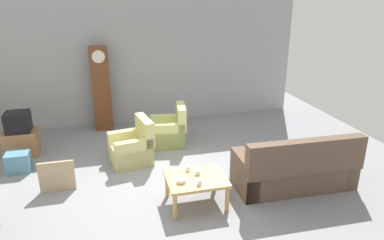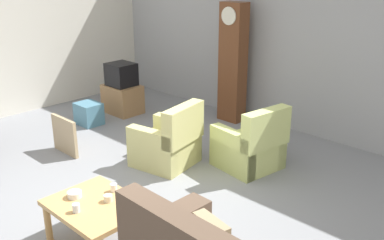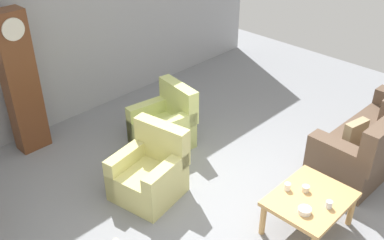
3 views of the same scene
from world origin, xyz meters
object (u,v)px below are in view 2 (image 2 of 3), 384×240
Objects in this scene: armchair_olive_near at (168,144)px; grandfather_clock at (233,63)px; storage_box_blue at (89,114)px; armchair_olive_far at (250,147)px; tv_stand_cabinet at (123,99)px; cup_white_porcelain at (114,188)px; bowl_white_stacked at (75,194)px; tv_crt at (121,74)px; cup_blue_rimmed at (76,208)px; framed_picture_leaning at (65,136)px; coffee_table_wood at (97,209)px; cup_cream_tall at (108,198)px.

armchair_olive_near is 0.44× the size of grandfather_clock.
storage_box_blue is at bearing 175.84° from armchair_olive_near.
tv_stand_cabinet is at bearing 175.55° from armchair_olive_far.
bowl_white_stacked is (-0.19, -0.35, -0.01)m from cup_white_porcelain.
armchair_olive_near is 2.51m from tv_crt.
storage_box_blue is 5.07× the size of cup_blue_rimmed.
armchair_olive_near reaches higher than framed_picture_leaning.
armchair_olive_near is 0.96× the size of coffee_table_wood.
tv_crt is at bearing 140.31° from cup_cream_tall.
tv_crt is 5.57× the size of cup_white_porcelain.
bowl_white_stacked is (-0.26, 0.14, -0.01)m from cup_blue_rimmed.
tv_crt is at bearing 116.53° from framed_picture_leaning.
tv_crt is at bearing 0.00° from tv_stand_cabinet.
tv_crt reaches higher than cup_white_porcelain.
tv_stand_cabinet is 4.32m from cup_blue_rimmed.
framed_picture_leaning is at bearing -106.66° from grandfather_clock.
coffee_table_wood is at bearing -116.58° from cup_cream_tall.
cup_white_porcelain is at bearing -39.01° from tv_crt.
tv_crt reaches higher than bowl_white_stacked.
grandfather_clock is at bearing 73.34° from framed_picture_leaning.
framed_picture_leaning reaches higher than coffee_table_wood.
storage_box_blue is at bearing -84.96° from tv_crt.
storage_box_blue is (-3.06, 1.94, -0.21)m from coffee_table_wood.
tv_crt reaches higher than cup_blue_rimmed.
storage_box_blue is at bearing -169.75° from armchair_olive_far.
armchair_olive_far is at bearing 90.17° from cup_cream_tall.
armchair_olive_far is 6.32× the size of bowl_white_stacked.
framed_picture_leaning is at bearing 156.46° from coffee_table_wood.
tv_stand_cabinet is 4.67× the size of bowl_white_stacked.
armchair_olive_near is 6.32× the size of bowl_white_stacked.
cup_cream_tall reaches higher than bowl_white_stacked.
storage_box_blue is at bearing -131.10° from grandfather_clock.
framed_picture_leaning is (0.88, -1.77, 0.01)m from tv_stand_cabinet.
storage_box_blue is (0.07, -0.81, -0.55)m from tv_crt.
bowl_white_stacked reaches higher than storage_box_blue.
cup_blue_rimmed is at bearing -71.33° from grandfather_clock.
armchair_olive_far is at bearing 88.95° from coffee_table_wood.
armchair_olive_far is at bearing 33.57° from framed_picture_leaning.
cup_blue_rimmed is 0.33m from cup_cream_tall.
cup_cream_tall is at bearing -89.83° from armchair_olive_far.
armchair_olive_near is at bearing 107.71° from bowl_white_stacked.
cup_blue_rimmed is (1.38, -4.08, -0.54)m from grandfather_clock.
grandfather_clock reaches higher than framed_picture_leaning.
storage_box_blue is (-0.81, 0.96, -0.09)m from framed_picture_leaning.
grandfather_clock reaches higher than cup_cream_tall.
bowl_white_stacked is (2.87, -2.83, -0.24)m from tv_crt.
tv_crt is (-2.27, 0.97, 0.44)m from armchair_olive_near.
coffee_table_wood is 1.60× the size of framed_picture_leaning.
grandfather_clock is 4.35× the size of tv_crt.
tv_crt is 0.80× the size of framed_picture_leaning.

